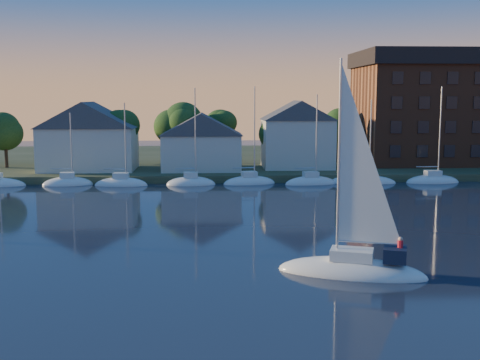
{
  "coord_description": "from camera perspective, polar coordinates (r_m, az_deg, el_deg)",
  "views": [
    {
      "loc": [
        -4.93,
        -28.44,
        11.29
      ],
      "look_at": [
        -2.32,
        22.0,
        4.31
      ],
      "focal_mm": 45.0,
      "sensor_mm": 36.0,
      "label": 1
    }
  ],
  "objects": [
    {
      "name": "shoreline_land",
      "position": [
        104.17,
        -0.23,
        1.64
      ],
      "size": [
        160.0,
        50.0,
        2.0
      ],
      "primitive_type": "cube",
      "color": "#323D23",
      "rests_on": "ground"
    },
    {
      "name": "tree_line",
      "position": [
        91.8,
        1.38,
        5.3
      ],
      "size": [
        93.4,
        5.4,
        8.9
      ],
      "color": "#372919",
      "rests_on": "shoreline_land"
    },
    {
      "name": "ground",
      "position": [
        31.0,
        6.58,
        -13.54
      ],
      "size": [
        260.0,
        260.0,
        0.0
      ],
      "primitive_type": "plane",
      "color": "black",
      "rests_on": "ground"
    },
    {
      "name": "clubhouse_west",
      "position": [
        88.27,
        -14.14,
        4.15
      ],
      "size": [
        13.65,
        9.45,
        9.64
      ],
      "color": "beige",
      "rests_on": "shoreline_land"
    },
    {
      "name": "clubhouse_centre",
      "position": [
        85.67,
        -3.68,
        3.73
      ],
      "size": [
        11.55,
        8.4,
        8.08
      ],
      "color": "beige",
      "rests_on": "shoreline_land"
    },
    {
      "name": "wooden_dock",
      "position": [
        81.38,
        0.54,
        -0.11
      ],
      "size": [
        120.0,
        3.0,
        1.0
      ],
      "primitive_type": "cube",
      "color": "brown",
      "rests_on": "ground"
    },
    {
      "name": "condo_block",
      "position": [
        101.19,
        19.8,
        6.56
      ],
      "size": [
        31.0,
        17.0,
        17.4
      ],
      "color": "brown",
      "rests_on": "shoreline_land"
    },
    {
      "name": "hero_sailboat",
      "position": [
        39.57,
        10.75,
        -7.93
      ],
      "size": [
        10.02,
        5.92,
        14.77
      ],
      "rotation": [
        0.0,
        0.0,
        2.82
      ],
      "color": "silver",
      "rests_on": "ground"
    },
    {
      "name": "moored_fleet",
      "position": [
        78.31,
        -5.17,
        -0.38
      ],
      "size": [
        71.5,
        2.4,
        12.05
      ],
      "color": "silver",
      "rests_on": "ground"
    },
    {
      "name": "clubhouse_east",
      "position": [
        88.55,
        5.46,
        4.41
      ],
      "size": [
        10.5,
        8.4,
        9.8
      ],
      "color": "beige",
      "rests_on": "shoreline_land"
    }
  ]
}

